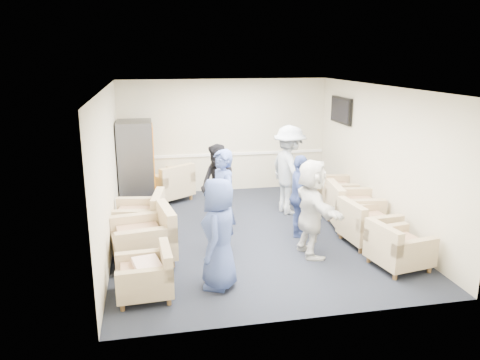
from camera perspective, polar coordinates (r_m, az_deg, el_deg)
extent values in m
plane|color=black|center=(8.84, 1.40, -6.51)|extent=(6.00, 6.00, 0.00)
plane|color=white|center=(8.24, 1.52, 11.23)|extent=(6.00, 6.00, 0.00)
cube|color=beige|center=(11.33, -1.88, 5.39)|extent=(5.00, 0.02, 2.70)
cube|color=beige|center=(5.66, 8.15, -4.68)|extent=(5.00, 0.02, 2.70)
cube|color=beige|center=(8.27, -15.70, 1.21)|extent=(0.02, 6.00, 2.70)
cube|color=beige|center=(9.30, 16.68, 2.64)|extent=(0.02, 6.00, 2.70)
cube|color=white|center=(11.39, -1.85, 3.15)|extent=(4.98, 0.04, 0.06)
cube|color=black|center=(10.77, 12.23, 8.33)|extent=(0.07, 1.00, 0.58)
cube|color=black|center=(10.75, 12.06, 8.33)|extent=(0.01, 0.92, 0.50)
cube|color=#4D4E55|center=(10.80, 12.38, 7.53)|extent=(0.04, 0.10, 0.25)
cube|color=tan|center=(6.71, -11.61, -12.03)|extent=(0.79, 0.79, 0.25)
cube|color=#A47A5A|center=(6.63, -11.69, -10.74)|extent=(0.55, 0.51, 0.09)
cube|color=tan|center=(6.59, -9.00, -9.50)|extent=(0.16, 0.75, 0.35)
cube|color=tan|center=(7.75, -11.71, -7.73)|extent=(1.08, 1.08, 0.31)
cube|color=#A47A5A|center=(7.67, -11.79, -6.28)|extent=(0.74, 0.70, 0.11)
cube|color=tan|center=(7.68, -8.96, -4.81)|extent=(0.30, 0.95, 0.44)
cube|color=tan|center=(8.73, -12.29, -5.22)|extent=(1.02, 1.02, 0.30)
cube|color=#A47A5A|center=(8.67, -12.36, -3.97)|extent=(0.70, 0.67, 0.11)
cube|color=tan|center=(8.56, -9.95, -2.97)|extent=(0.28, 0.91, 0.42)
cube|color=tan|center=(7.82, 18.83, -8.41)|extent=(0.92, 0.92, 0.26)
cube|color=#A47A5A|center=(7.75, 18.94, -7.20)|extent=(0.63, 0.60, 0.09)
cube|color=tan|center=(7.50, 17.07, -6.64)|extent=(0.27, 0.81, 0.37)
cube|color=tan|center=(8.61, 15.36, -5.85)|extent=(0.92, 0.92, 0.28)
cube|color=#A47A5A|center=(8.54, 15.45, -4.67)|extent=(0.63, 0.60, 0.10)
cube|color=tan|center=(8.32, 13.46, -3.98)|extent=(0.22, 0.85, 0.40)
cube|color=tan|center=(9.32, 13.72, -3.96)|extent=(1.03, 1.03, 0.30)
cube|color=#A47A5A|center=(9.25, 13.80, -2.75)|extent=(0.71, 0.67, 0.11)
cube|color=tan|center=(9.10, 11.55, -1.85)|extent=(0.27, 0.93, 0.43)
cube|color=tan|center=(10.23, 11.06, -2.08)|extent=(1.06, 1.06, 0.31)
cube|color=#A47A5A|center=(10.17, 11.12, -0.96)|extent=(0.73, 0.69, 0.11)
cube|color=tan|center=(10.04, 9.02, -0.10)|extent=(0.29, 0.94, 0.44)
cube|color=tan|center=(10.89, -8.78, -0.96)|extent=(1.26, 1.26, 0.30)
cube|color=#A47A5A|center=(10.83, -8.83, 0.07)|extent=(0.84, 0.85, 0.11)
cube|color=tan|center=(10.50, -7.62, 0.54)|extent=(0.84, 0.63, 0.43)
cube|color=#4D4E55|center=(10.47, -12.54, 1.94)|extent=(0.74, 0.89, 1.88)
cube|color=#F45904|center=(10.44, -10.49, 2.55)|extent=(0.02, 0.76, 1.50)
cube|color=black|center=(10.64, -10.28, -1.58)|extent=(0.02, 0.44, 0.12)
cube|color=black|center=(8.39, -9.32, -6.49)|extent=(0.31, 0.25, 0.39)
sphere|color=black|center=(8.33, -9.37, -5.37)|extent=(0.19, 0.19, 0.19)
cube|color=white|center=(6.60, -11.28, -10.22)|extent=(0.42, 0.51, 0.13)
imported|color=#3B4E8E|center=(6.63, -2.58, -6.56)|extent=(0.75, 0.92, 1.61)
imported|color=#3B4E8E|center=(7.81, -2.18, -2.61)|extent=(0.60, 0.74, 1.76)
imported|color=black|center=(9.05, -2.72, -0.66)|extent=(0.87, 0.96, 1.60)
imported|color=silver|center=(9.75, 6.03, 1.21)|extent=(0.92, 1.31, 1.86)
imported|color=#3B4E8E|center=(8.55, 7.23, -1.98)|extent=(0.63, 0.96, 1.52)
imported|color=silver|center=(7.75, 8.74, -3.41)|extent=(0.55, 1.54, 1.63)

